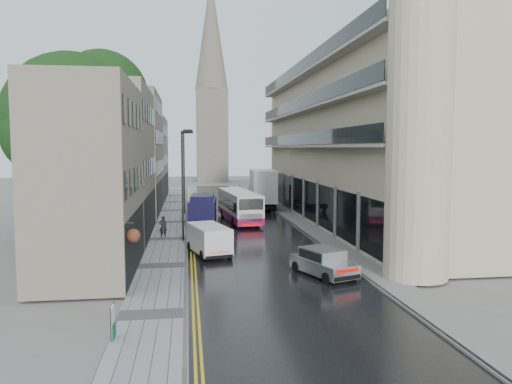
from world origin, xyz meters
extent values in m
plane|color=slate|center=(0.00, 0.00, 0.00)|extent=(200.00, 200.00, 0.00)
cube|color=black|center=(0.00, 27.50, 0.01)|extent=(9.00, 85.00, 0.02)
cube|color=gray|center=(-5.85, 27.50, 0.06)|extent=(2.70, 85.00, 0.12)
cube|color=slate|center=(5.40, 27.50, 0.06)|extent=(1.80, 85.00, 0.12)
imported|color=black|center=(-6.23, 19.89, 0.91)|extent=(0.60, 0.42, 1.57)
camera|label=1|loc=(-4.43, -17.05, 6.71)|focal=35.00mm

